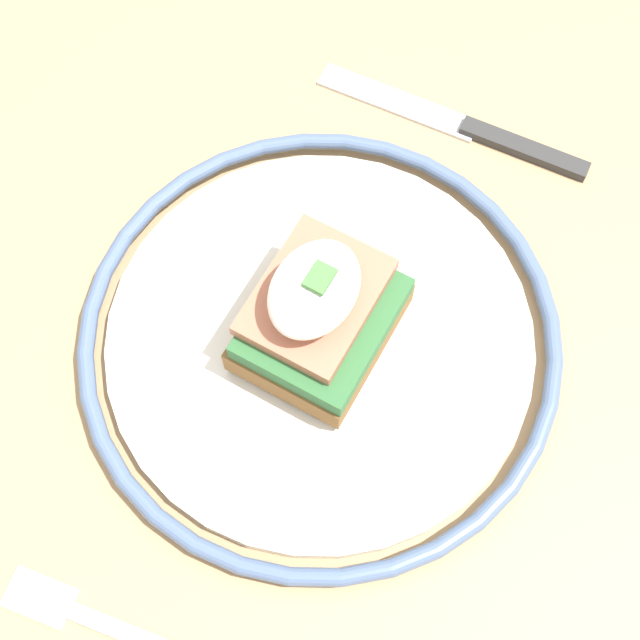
# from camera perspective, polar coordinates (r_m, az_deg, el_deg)

# --- Properties ---
(ground_plane) EXTENTS (6.00, 6.00, 0.00)m
(ground_plane) POSITION_cam_1_polar(r_m,az_deg,el_deg) (1.26, 3.06, -14.35)
(ground_plane) COLOR gray
(dining_table) EXTENTS (0.91, 0.77, 0.76)m
(dining_table) POSITION_cam_1_polar(r_m,az_deg,el_deg) (0.65, 5.78, -5.84)
(dining_table) COLOR tan
(dining_table) RESTS_ON ground_plane
(plate) EXTENTS (0.28, 0.28, 0.02)m
(plate) POSITION_cam_1_polar(r_m,az_deg,el_deg) (0.52, -0.00, -1.18)
(plate) COLOR silver
(plate) RESTS_ON dining_table
(sandwich) EXTENTS (0.09, 0.07, 0.08)m
(sandwich) POSITION_cam_1_polar(r_m,az_deg,el_deg) (0.49, -0.08, 0.49)
(sandwich) COLOR brown
(sandwich) RESTS_ON plate
(fork) EXTENTS (0.04, 0.15, 0.00)m
(fork) POSITION_cam_1_polar(r_m,az_deg,el_deg) (0.50, -12.33, -18.96)
(fork) COLOR silver
(fork) RESTS_ON dining_table
(knife) EXTENTS (0.03, 0.19, 0.01)m
(knife) POSITION_cam_1_polar(r_m,az_deg,el_deg) (0.61, 9.75, 11.90)
(knife) COLOR #2D2D2D
(knife) RESTS_ON dining_table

